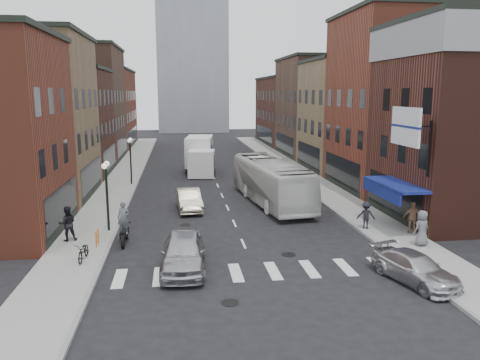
# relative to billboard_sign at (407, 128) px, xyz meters

# --- Properties ---
(ground) EXTENTS (160.00, 160.00, 0.00)m
(ground) POSITION_rel_billboard_sign_xyz_m (-8.59, -0.50, -6.13)
(ground) COLOR black
(ground) RESTS_ON ground
(sidewalk_left) EXTENTS (3.00, 74.00, 0.15)m
(sidewalk_left) POSITION_rel_billboard_sign_xyz_m (-17.09, 21.50, -6.06)
(sidewalk_left) COLOR gray
(sidewalk_left) RESTS_ON ground
(sidewalk_right) EXTENTS (3.00, 74.00, 0.15)m
(sidewalk_right) POSITION_rel_billboard_sign_xyz_m (-0.09, 21.50, -6.06)
(sidewalk_right) COLOR gray
(sidewalk_right) RESTS_ON ground
(curb_left) EXTENTS (0.20, 74.00, 0.16)m
(curb_left) POSITION_rel_billboard_sign_xyz_m (-15.59, 21.50, -6.13)
(curb_left) COLOR gray
(curb_left) RESTS_ON ground
(curb_right) EXTENTS (0.20, 74.00, 0.16)m
(curb_right) POSITION_rel_billboard_sign_xyz_m (-1.59, 21.50, -6.13)
(curb_right) COLOR gray
(curb_right) RESTS_ON ground
(crosswalk_stripes) EXTENTS (12.00, 2.20, 0.01)m
(crosswalk_stripes) POSITION_rel_billboard_sign_xyz_m (-8.59, -3.50, -6.13)
(crosswalk_stripes) COLOR silver
(crosswalk_stripes) RESTS_ON ground
(bldg_left_mid_a) EXTENTS (10.30, 10.20, 12.30)m
(bldg_left_mid_a) POSITION_rel_billboard_sign_xyz_m (-23.58, 13.50, 0.02)
(bldg_left_mid_a) COLOR #8D734E
(bldg_left_mid_a) RESTS_ON ground
(bldg_left_mid_b) EXTENTS (10.30, 10.20, 10.30)m
(bldg_left_mid_b) POSITION_rel_billboard_sign_xyz_m (-23.58, 23.50, -0.98)
(bldg_left_mid_b) COLOR #3F1E16
(bldg_left_mid_b) RESTS_ON ground
(bldg_left_far_a) EXTENTS (10.30, 12.20, 13.30)m
(bldg_left_far_a) POSITION_rel_billboard_sign_xyz_m (-23.58, 34.50, 0.52)
(bldg_left_far_a) COLOR #4C3126
(bldg_left_far_a) RESTS_ON ground
(bldg_left_far_b) EXTENTS (10.30, 16.20, 11.30)m
(bldg_left_far_b) POSITION_rel_billboard_sign_xyz_m (-23.58, 48.50, -0.48)
(bldg_left_far_b) COLOR brown
(bldg_left_far_b) RESTS_ON ground
(bldg_right_corner) EXTENTS (10.30, 9.20, 12.30)m
(bldg_right_corner) POSITION_rel_billboard_sign_xyz_m (6.41, 4.00, 0.02)
(bldg_right_corner) COLOR #3F1E16
(bldg_right_corner) RESTS_ON ground
(bldg_right_mid_a) EXTENTS (10.30, 10.20, 14.30)m
(bldg_right_mid_a) POSITION_rel_billboard_sign_xyz_m (6.41, 13.50, 1.02)
(bldg_right_mid_a) COLOR brown
(bldg_right_mid_a) RESTS_ON ground
(bldg_right_mid_b) EXTENTS (10.30, 10.20, 11.30)m
(bldg_right_mid_b) POSITION_rel_billboard_sign_xyz_m (6.41, 23.50, -0.48)
(bldg_right_mid_b) COLOR #8D734E
(bldg_right_mid_b) RESTS_ON ground
(bldg_right_far_a) EXTENTS (10.30, 12.20, 12.30)m
(bldg_right_far_a) POSITION_rel_billboard_sign_xyz_m (6.41, 34.50, 0.02)
(bldg_right_far_a) COLOR #4C3126
(bldg_right_far_a) RESTS_ON ground
(bldg_right_far_b) EXTENTS (10.30, 16.20, 10.30)m
(bldg_right_far_b) POSITION_rel_billboard_sign_xyz_m (6.41, 48.50, -0.98)
(bldg_right_far_b) COLOR #3F1E16
(bldg_right_far_b) RESTS_ON ground
(awning_blue) EXTENTS (1.80, 5.00, 0.78)m
(awning_blue) POSITION_rel_billboard_sign_xyz_m (0.34, 2.00, -3.50)
(awning_blue) COLOR navy
(awning_blue) RESTS_ON ground
(billboard_sign) EXTENTS (1.52, 3.00, 3.70)m
(billboard_sign) POSITION_rel_billboard_sign_xyz_m (0.00, 0.00, 0.00)
(billboard_sign) COLOR black
(billboard_sign) RESTS_ON ground
(distant_tower) EXTENTS (14.00, 14.00, 50.00)m
(distant_tower) POSITION_rel_billboard_sign_xyz_m (-8.59, 77.50, 18.87)
(distant_tower) COLOR #9399A0
(distant_tower) RESTS_ON ground
(streetlamp_near) EXTENTS (0.32, 1.22, 4.11)m
(streetlamp_near) POSITION_rel_billboard_sign_xyz_m (-15.99, 3.50, -3.22)
(streetlamp_near) COLOR black
(streetlamp_near) RESTS_ON ground
(streetlamp_far) EXTENTS (0.32, 1.22, 4.11)m
(streetlamp_far) POSITION_rel_billboard_sign_xyz_m (-15.99, 17.50, -3.22)
(streetlamp_far) COLOR black
(streetlamp_far) RESTS_ON ground
(bike_rack) EXTENTS (0.08, 0.68, 0.80)m
(bike_rack) POSITION_rel_billboard_sign_xyz_m (-16.19, 0.80, -5.58)
(bike_rack) COLOR #D8590C
(bike_rack) RESTS_ON sidewalk_left
(box_truck) EXTENTS (3.14, 8.37, 3.54)m
(box_truck) POSITION_rel_billboard_sign_xyz_m (-9.75, 23.27, -4.39)
(box_truck) COLOR white
(box_truck) RESTS_ON ground
(motorcycle_rider) EXTENTS (0.67, 2.27, 2.31)m
(motorcycle_rider) POSITION_rel_billboard_sign_xyz_m (-14.87, 1.31, -5.05)
(motorcycle_rider) COLOR black
(motorcycle_rider) RESTS_ON ground
(transit_bus) EXTENTS (4.11, 11.87, 3.24)m
(transit_bus) POSITION_rel_billboard_sign_xyz_m (-5.30, 9.49, -4.51)
(transit_bus) COLOR silver
(transit_bus) RESTS_ON ground
(sedan_left_near) EXTENTS (2.18, 4.96, 1.66)m
(sedan_left_near) POSITION_rel_billboard_sign_xyz_m (-11.81, -2.83, -5.30)
(sedan_left_near) COLOR #AFAFB4
(sedan_left_near) RESTS_ON ground
(sedan_left_far) EXTENTS (1.83, 4.45, 1.43)m
(sedan_left_far) POSITION_rel_billboard_sign_xyz_m (-11.26, 8.19, -5.42)
(sedan_left_far) COLOR beige
(sedan_left_far) RESTS_ON ground
(curb_car) EXTENTS (2.86, 4.58, 1.24)m
(curb_car) POSITION_rel_billboard_sign_xyz_m (-2.09, -5.56, -5.51)
(curb_car) COLOR silver
(curb_car) RESTS_ON ground
(parked_bicycle) EXTENTS (0.68, 1.70, 0.87)m
(parked_bicycle) POSITION_rel_billboard_sign_xyz_m (-16.47, -1.36, -5.55)
(parked_bicycle) COLOR black
(parked_bicycle) RESTS_ON sidewalk_left
(ped_left_solo) EXTENTS (1.02, 0.75, 1.88)m
(ped_left_solo) POSITION_rel_billboard_sign_xyz_m (-17.86, 1.83, -5.04)
(ped_left_solo) COLOR black
(ped_left_solo) RESTS_ON sidewalk_left
(ped_right_a) EXTENTS (1.14, 0.81, 1.60)m
(ped_right_a) POSITION_rel_billboard_sign_xyz_m (-1.19, 1.92, -5.18)
(ped_right_a) COLOR black
(ped_right_a) RESTS_ON sidewalk_right
(ped_right_b) EXTENTS (1.17, 0.74, 1.85)m
(ped_right_b) POSITION_rel_billboard_sign_xyz_m (1.01, 0.64, -5.06)
(ped_right_b) COLOR #9A744E
(ped_right_b) RESTS_ON sidewalk_right
(ped_right_c) EXTENTS (1.04, 0.82, 1.86)m
(ped_right_c) POSITION_rel_billboard_sign_xyz_m (0.44, -1.42, -5.05)
(ped_right_c) COLOR slate
(ped_right_c) RESTS_ON sidewalk_right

